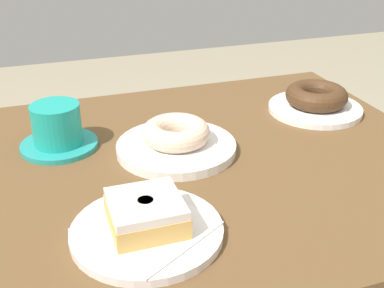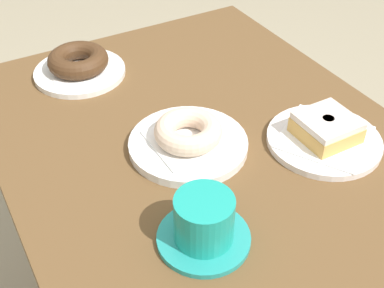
# 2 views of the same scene
# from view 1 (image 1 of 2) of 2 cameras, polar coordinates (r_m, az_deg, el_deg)

# --- Properties ---
(table) EXTENTS (1.02, 0.70, 0.70)m
(table) POSITION_cam_1_polar(r_m,az_deg,el_deg) (0.87, -4.25, -7.71)
(table) COLOR brown
(table) RESTS_ON ground_plane
(plate_chocolate_ring) EXTENTS (0.19, 0.19, 0.01)m
(plate_chocolate_ring) POSITION_cam_1_polar(r_m,az_deg,el_deg) (1.06, 14.03, 4.00)
(plate_chocolate_ring) COLOR white
(plate_chocolate_ring) RESTS_ON table
(napkin_chocolate_ring) EXTENTS (0.13, 0.13, 0.00)m
(napkin_chocolate_ring) POSITION_cam_1_polar(r_m,az_deg,el_deg) (1.06, 14.08, 4.37)
(napkin_chocolate_ring) COLOR white
(napkin_chocolate_ring) RESTS_ON plate_chocolate_ring
(donut_chocolate_ring) EXTENTS (0.13, 0.13, 0.04)m
(donut_chocolate_ring) POSITION_cam_1_polar(r_m,az_deg,el_deg) (1.05, 14.21, 5.45)
(donut_chocolate_ring) COLOR #482D19
(donut_chocolate_ring) RESTS_ON napkin_chocolate_ring
(plate_sugar_ring) EXTENTS (0.21, 0.21, 0.02)m
(plate_sugar_ring) POSITION_cam_1_polar(r_m,az_deg,el_deg) (0.86, -1.83, -0.39)
(plate_sugar_ring) COLOR white
(plate_sugar_ring) RESTS_ON table
(napkin_sugar_ring) EXTENTS (0.13, 0.13, 0.00)m
(napkin_sugar_ring) POSITION_cam_1_polar(r_m,az_deg,el_deg) (0.86, -1.84, 0.17)
(napkin_sugar_ring) COLOR white
(napkin_sugar_ring) RESTS_ON plate_sugar_ring
(donut_sugar_ring) EXTENTS (0.12, 0.12, 0.04)m
(donut_sugar_ring) POSITION_cam_1_polar(r_m,az_deg,el_deg) (0.85, -1.86, 1.36)
(donut_sugar_ring) COLOR beige
(donut_sugar_ring) RESTS_ON napkin_sugar_ring
(plate_glazed_square) EXTENTS (0.20, 0.20, 0.01)m
(plate_glazed_square) POSITION_cam_1_polar(r_m,az_deg,el_deg) (0.66, -5.23, -10.00)
(plate_glazed_square) COLOR white
(plate_glazed_square) RESTS_ON table
(napkin_glazed_square) EXTENTS (0.20, 0.20, 0.00)m
(napkin_glazed_square) POSITION_cam_1_polar(r_m,az_deg,el_deg) (0.66, -5.26, -9.47)
(napkin_glazed_square) COLOR white
(napkin_glazed_square) RESTS_ON plate_glazed_square
(donut_glazed_square) EXTENTS (0.09, 0.09, 0.04)m
(donut_glazed_square) POSITION_cam_1_polar(r_m,az_deg,el_deg) (0.65, -5.34, -7.93)
(donut_glazed_square) COLOR #D8A451
(donut_glazed_square) RESTS_ON napkin_glazed_square
(coffee_cup) EXTENTS (0.14, 0.14, 0.08)m
(coffee_cup) POSITION_cam_1_polar(r_m,az_deg,el_deg) (0.90, -15.32, 1.73)
(coffee_cup) COLOR teal
(coffee_cup) RESTS_ON table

